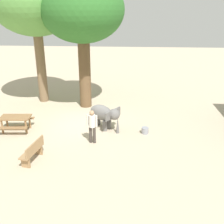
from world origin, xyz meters
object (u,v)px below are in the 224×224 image
(person_handler, at_px, (92,124))
(picnic_table_near, at_px, (16,120))
(shade_tree_secondary, at_px, (35,3))
(elephant, at_px, (104,114))
(wooden_bench, at_px, (33,151))
(shade_tree_main, at_px, (82,11))
(feed_bucket, at_px, (145,130))

(person_handler, bearing_deg, picnic_table_near, 84.26)
(shade_tree_secondary, bearing_deg, person_handler, 35.70)
(elephant, xyz_separation_m, person_handler, (1.57, -0.40, 0.14))
(wooden_bench, relative_size, picnic_table_near, 0.90)
(shade_tree_secondary, xyz_separation_m, picnic_table_near, (4.73, 0.03, -5.58))
(elephant, bearing_deg, picnic_table_near, -140.46)
(elephant, xyz_separation_m, picnic_table_near, (0.57, -4.49, -0.22))
(shade_tree_secondary, distance_m, picnic_table_near, 7.31)
(wooden_bench, bearing_deg, shade_tree_main, -0.13)
(shade_tree_main, distance_m, feed_bucket, 7.64)
(shade_tree_main, bearing_deg, feed_bucket, 43.91)
(elephant, height_order, person_handler, person_handler)
(elephant, xyz_separation_m, feed_bucket, (0.42, 2.11, -0.65))
(shade_tree_secondary, relative_size, wooden_bench, 5.67)
(picnic_table_near, bearing_deg, wooden_bench, -59.96)
(elephant, bearing_deg, shade_tree_secondary, 169.72)
(shade_tree_main, height_order, wooden_bench, shade_tree_main)
(elephant, distance_m, person_handler, 1.63)
(shade_tree_main, bearing_deg, shade_tree_secondary, -105.26)
(shade_tree_main, distance_m, shade_tree_secondary, 3.15)
(elephant, height_order, feed_bucket, elephant)
(shade_tree_secondary, height_order, feed_bucket, shade_tree_secondary)
(person_handler, relative_size, shade_tree_secondary, 0.20)
(person_handler, distance_m, wooden_bench, 2.87)
(feed_bucket, bearing_deg, elephant, -101.34)
(feed_bucket, bearing_deg, person_handler, -65.32)
(picnic_table_near, height_order, feed_bucket, picnic_table_near)
(elephant, relative_size, shade_tree_secondary, 0.21)
(person_handler, bearing_deg, elephant, -6.11)
(person_handler, relative_size, shade_tree_main, 0.21)
(picnic_table_near, distance_m, feed_bucket, 6.61)
(shade_tree_main, distance_m, wooden_bench, 8.57)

